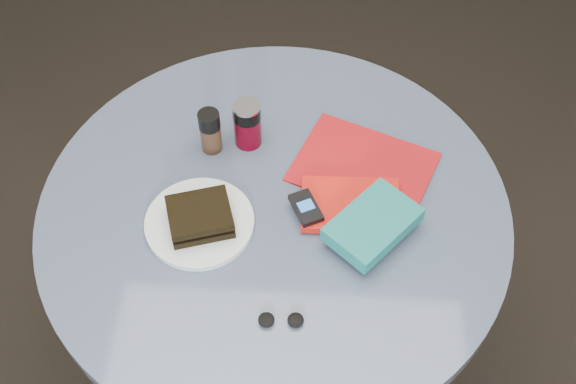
# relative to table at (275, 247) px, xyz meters

# --- Properties ---
(ground) EXTENTS (4.00, 4.00, 0.00)m
(ground) POSITION_rel_table_xyz_m (0.00, 0.00, -0.59)
(ground) COLOR black
(ground) RESTS_ON ground
(table) EXTENTS (1.00, 1.00, 0.75)m
(table) POSITION_rel_table_xyz_m (0.00, 0.00, 0.00)
(table) COLOR black
(table) RESTS_ON ground
(plate) EXTENTS (0.30, 0.30, 0.01)m
(plate) POSITION_rel_table_xyz_m (-0.15, -0.06, 0.17)
(plate) COLOR white
(plate) RESTS_ON table
(sandwich) EXTENTS (0.15, 0.14, 0.04)m
(sandwich) POSITION_rel_table_xyz_m (-0.15, -0.06, 0.20)
(sandwich) COLOR black
(sandwich) RESTS_ON plate
(soda_can) EXTENTS (0.08, 0.08, 0.12)m
(soda_can) POSITION_rel_table_xyz_m (-0.07, 0.18, 0.22)
(soda_can) COLOR #600416
(soda_can) RESTS_ON table
(pepper_grinder) EXTENTS (0.06, 0.06, 0.11)m
(pepper_grinder) POSITION_rel_table_xyz_m (-0.15, 0.15, 0.22)
(pepper_grinder) COLOR #3D281A
(pepper_grinder) RESTS_ON table
(magazine) EXTENTS (0.35, 0.31, 0.01)m
(magazine) POSITION_rel_table_xyz_m (0.19, 0.12, 0.17)
(magazine) COLOR maroon
(magazine) RESTS_ON table
(red_book) EXTENTS (0.21, 0.14, 0.02)m
(red_book) POSITION_rel_table_xyz_m (0.16, 0.00, 0.18)
(red_book) COLOR #B3150E
(red_book) RESTS_ON magazine
(novel) EXTENTS (0.21, 0.22, 0.04)m
(novel) POSITION_rel_table_xyz_m (0.20, -0.06, 0.20)
(novel) COLOR #156466
(novel) RESTS_ON red_book
(mp3_player) EXTENTS (0.08, 0.09, 0.01)m
(mp3_player) POSITION_rel_table_xyz_m (0.07, -0.02, 0.19)
(mp3_player) COLOR black
(mp3_player) RESTS_ON red_book
(headphones) EXTENTS (0.09, 0.04, 0.02)m
(headphones) POSITION_rel_table_xyz_m (0.03, -0.27, 0.17)
(headphones) COLOR black
(headphones) RESTS_ON table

